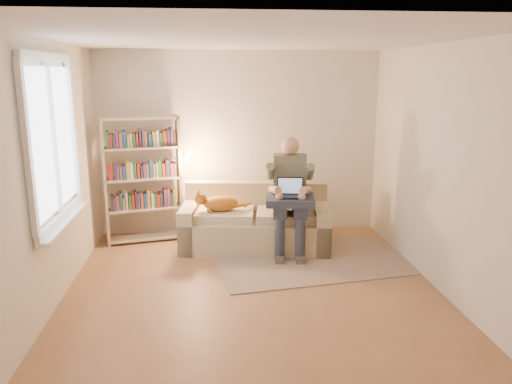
{
  "coord_description": "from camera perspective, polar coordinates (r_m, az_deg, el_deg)",
  "views": [
    {
      "loc": [
        -0.44,
        -4.86,
        2.29
      ],
      "look_at": [
        0.12,
        1.0,
        0.88
      ],
      "focal_mm": 35.0,
      "sensor_mm": 36.0,
      "label": 1
    }
  ],
  "objects": [
    {
      "name": "cat",
      "position": [
        6.54,
        -4.26,
        -1.25
      ],
      "size": [
        0.7,
        0.3,
        0.25
      ],
      "rotation": [
        0.0,
        0.0,
        -0.13
      ],
      "color": "orange",
      "rests_on": "sofa"
    },
    {
      "name": "person",
      "position": [
        6.43,
        3.88,
        0.28
      ],
      "size": [
        0.5,
        0.73,
        1.49
      ],
      "rotation": [
        0.0,
        0.0,
        -0.13
      ],
      "color": "#676B56",
      "rests_on": "sofa"
    },
    {
      "name": "ceiling",
      "position": [
        4.89,
        -0.27,
        17.08
      ],
      "size": [
        4.0,
        4.5,
        0.02
      ],
      "primitive_type": "cube",
      "color": "white",
      "rests_on": "wall_back"
    },
    {
      "name": "laptop",
      "position": [
        6.29,
        4.18,
        0.04
      ],
      "size": [
        0.36,
        0.32,
        0.29
      ],
      "rotation": [
        0.0,
        0.0,
        -0.13
      ],
      "color": "black",
      "rests_on": "blanket"
    },
    {
      "name": "bookshelf",
      "position": [
        6.95,
        -12.8,
        2.08
      ],
      "size": [
        1.19,
        0.47,
        1.74
      ],
      "rotation": [
        0.0,
        0.0,
        0.21
      ],
      "color": "beige",
      "rests_on": "floor"
    },
    {
      "name": "wall_front",
      "position": [
        2.83,
        3.94,
        -7.13
      ],
      "size": [
        4.0,
        0.02,
        2.6
      ],
      "primitive_type": "cube",
      "color": "silver",
      "rests_on": "floor"
    },
    {
      "name": "wall_right",
      "position": [
        5.53,
        20.88,
        2.24
      ],
      "size": [
        0.02,
        4.5,
        2.6
      ],
      "primitive_type": "cube",
      "color": "silver",
      "rests_on": "floor"
    },
    {
      "name": "blanket",
      "position": [
        6.3,
        4.16,
        -0.94
      ],
      "size": [
        0.66,
        0.57,
        0.1
      ],
      "primitive_type": "cube",
      "rotation": [
        0.0,
        0.0,
        -0.13
      ],
      "color": "#262F44",
      "rests_on": "person"
    },
    {
      "name": "floor",
      "position": [
        5.39,
        -0.24,
        -11.69
      ],
      "size": [
        4.5,
        4.5,
        0.0
      ],
      "primitive_type": "plane",
      "color": "brown",
      "rests_on": "ground"
    },
    {
      "name": "sofa",
      "position": [
        6.71,
        -0.07,
        -3.78
      ],
      "size": [
        2.04,
        1.12,
        0.83
      ],
      "rotation": [
        0.0,
        0.0,
        -0.13
      ],
      "color": "tan",
      "rests_on": "floor"
    },
    {
      "name": "window",
      "position": [
        5.36,
        -21.72,
        2.65
      ],
      "size": [
        0.12,
        1.52,
        1.69
      ],
      "color": "white",
      "rests_on": "wall_left"
    },
    {
      "name": "wall_left",
      "position": [
        5.2,
        -22.8,
        1.4
      ],
      "size": [
        0.02,
        4.5,
        2.6
      ],
      "primitive_type": "cube",
      "color": "silver",
      "rests_on": "floor"
    },
    {
      "name": "rug",
      "position": [
        6.32,
        6.6,
        -7.83
      ],
      "size": [
        2.59,
        1.77,
        0.01
      ],
      "primitive_type": "cube",
      "rotation": [
        0.0,
        0.0,
        0.15
      ],
      "color": "gray",
      "rests_on": "floor"
    },
    {
      "name": "wall_back",
      "position": [
        7.19,
        -1.9,
        5.54
      ],
      "size": [
        4.0,
        0.02,
        2.6
      ],
      "primitive_type": "cube",
      "color": "silver",
      "rests_on": "floor"
    }
  ]
}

